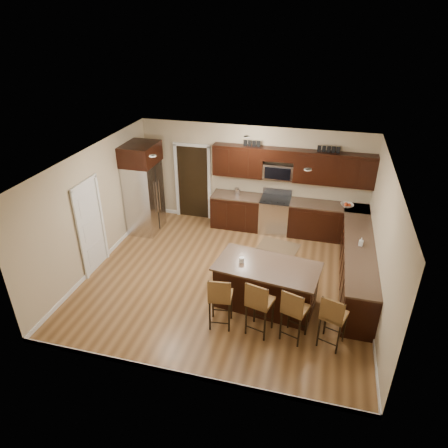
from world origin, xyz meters
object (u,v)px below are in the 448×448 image
(refrigerator, at_px, (143,188))
(stool_right, at_px, (294,310))
(range, at_px, (275,215))
(stool_extra, at_px, (333,316))
(island, at_px, (266,287))
(stool_mid, at_px, (259,302))
(stool_left, at_px, (220,297))

(refrigerator, bearing_deg, stool_right, -36.72)
(range, distance_m, refrigerator, 3.47)
(stool_right, bearing_deg, refrigerator, 161.18)
(stool_right, relative_size, stool_extra, 1.00)
(range, height_order, island, range)
(island, height_order, stool_right, stool_right)
(stool_mid, bearing_deg, stool_left, -166.09)
(range, xyz_separation_m, stool_extra, (1.54, -3.91, 0.20))
(refrigerator, bearing_deg, stool_extra, -32.86)
(stool_right, height_order, refrigerator, refrigerator)
(stool_extra, bearing_deg, island, 164.20)
(island, bearing_deg, stool_left, -122.12)
(range, xyz_separation_m, stool_right, (0.89, -3.91, 0.20))
(refrigerator, xyz_separation_m, stool_extra, (4.84, -3.13, -0.53))
(stool_mid, xyz_separation_m, refrigerator, (-3.58, 3.13, 0.50))
(stool_left, distance_m, stool_right, 1.31)
(stool_mid, distance_m, refrigerator, 4.78)
(stool_mid, height_order, refrigerator, refrigerator)
(range, relative_size, stool_extra, 1.03)
(island, bearing_deg, stool_extra, -26.19)
(island, distance_m, refrigerator, 4.32)
(stool_mid, xyz_separation_m, stool_extra, (1.26, 0.00, -0.04))
(stool_right, bearing_deg, stool_extra, 17.90)
(stool_left, distance_m, stool_extra, 1.96)
(range, distance_m, stool_left, 3.94)
(range, xyz_separation_m, stool_left, (-0.42, -3.92, 0.21))
(range, height_order, stool_mid, stool_mid)
(island, bearing_deg, range, 102.76)
(range, xyz_separation_m, stool_mid, (0.28, -3.92, 0.23))
(stool_left, height_order, stool_extra, stool_left)
(range, bearing_deg, stool_mid, -85.92)
(range, bearing_deg, island, -84.76)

